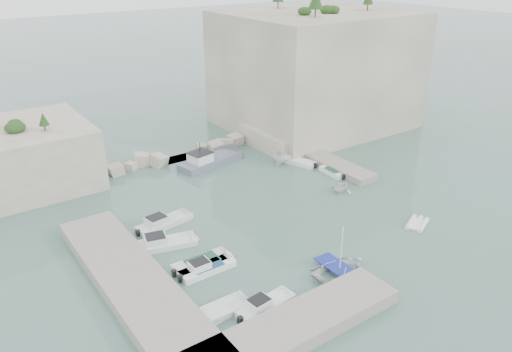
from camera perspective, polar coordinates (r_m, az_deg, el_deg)
ground at (r=50.32m, az=3.95°, el=-5.41°), size 400.00×400.00×0.00m
cliff_east at (r=77.96m, az=6.80°, el=11.94°), size 26.00×22.00×17.00m
cliff_terrace at (r=70.04m, az=3.06°, el=4.49°), size 8.00×10.00×2.50m
outcrop_west at (r=62.96m, az=-25.70°, el=1.92°), size 16.00×14.00×7.00m
quay_west at (r=42.16m, az=-13.84°, el=-11.74°), size 5.00×24.00×1.10m
quay_south at (r=36.87m, az=4.01°, el=-17.00°), size 18.00×4.00×1.10m
ledge_east at (r=64.99m, az=7.73°, el=1.89°), size 3.00×16.00×0.80m
breakwater at (r=66.42m, az=-8.69°, el=2.61°), size 28.00×3.00×1.40m
motorboat_a at (r=50.70m, az=-10.39°, el=-5.55°), size 6.57×2.80×1.40m
motorboat_b at (r=47.30m, az=-10.32°, el=-7.88°), size 6.58×3.56×1.40m
motorboat_c at (r=44.12m, az=-6.11°, el=-10.17°), size 5.69×2.08×0.70m
motorboat_d at (r=43.40m, az=-5.57°, el=-10.80°), size 5.41×1.64×1.40m
motorboat_e at (r=39.09m, az=-3.72°, el=-15.25°), size 4.58×1.89×0.70m
motorboat_f at (r=39.30m, az=1.17°, el=-14.94°), size 5.56×2.20×1.40m
rowboat at (r=43.57m, az=9.51°, el=-10.90°), size 5.24×3.75×1.08m
inflatable_dinghy at (r=52.36m, az=17.90°, el=-5.38°), size 3.52×2.69×0.44m
tender_east_a at (r=57.61m, az=9.63°, el=-1.69°), size 3.48×3.20×1.54m
tender_east_b at (r=61.81m, az=8.74°, el=0.22°), size 1.59×4.12×0.70m
tender_east_c at (r=64.39m, az=4.76°, el=1.43°), size 3.50×5.68×0.70m
tender_east_d at (r=65.08m, az=3.47°, el=1.73°), size 5.45×3.43×1.97m
work_boat at (r=64.36m, az=-5.13°, el=1.41°), size 10.19×4.78×2.20m
rowboat_mast at (r=42.12m, az=9.76°, el=-7.95°), size 0.10×0.10×4.20m
vegetation at (r=74.30m, az=3.26°, el=18.83°), size 53.48×13.88×13.40m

